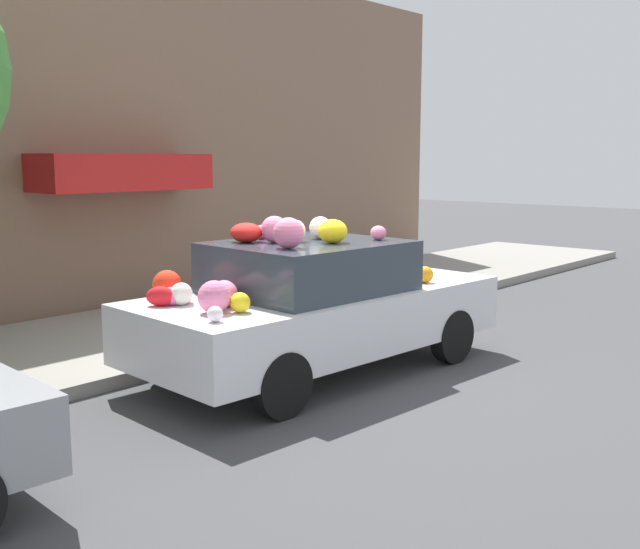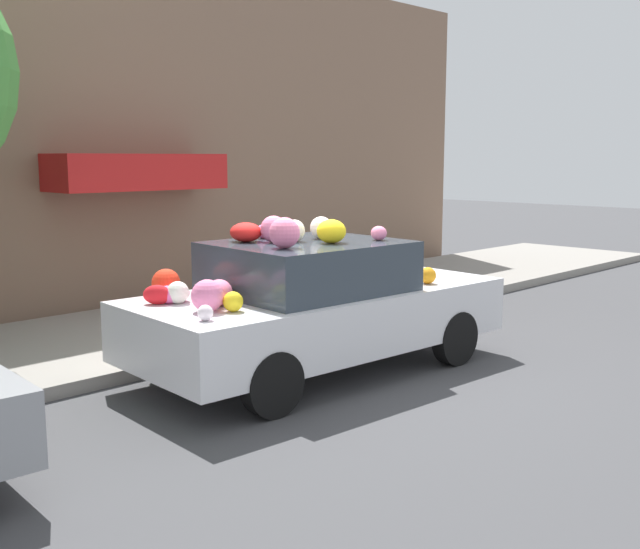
% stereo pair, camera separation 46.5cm
% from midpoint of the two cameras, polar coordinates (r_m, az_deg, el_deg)
% --- Properties ---
extents(ground_plane, '(60.00, 60.00, 0.00)m').
position_cam_midpoint_polar(ground_plane, '(8.57, -1.67, -7.31)').
color(ground_plane, '#424244').
extents(sidewalk_curb, '(24.00, 3.20, 0.15)m').
position_cam_midpoint_polar(sidewalk_curb, '(10.54, -12.43, -4.02)').
color(sidewalk_curb, gray).
rests_on(sidewalk_curb, ground).
extents(building_facade, '(18.00, 1.20, 5.69)m').
position_cam_midpoint_polar(building_facade, '(12.17, -19.06, 10.42)').
color(building_facade, '#846651').
rests_on(building_facade, ground).
extents(fire_hydrant, '(0.20, 0.20, 0.70)m').
position_cam_midpoint_polar(fire_hydrant, '(9.80, -8.41, -2.37)').
color(fire_hydrant, gold).
rests_on(fire_hydrant, sidewalk_curb).
extents(art_car, '(4.45, 2.10, 1.80)m').
position_cam_midpoint_polar(art_car, '(8.33, -1.96, -2.23)').
color(art_car, silver).
rests_on(art_car, ground).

